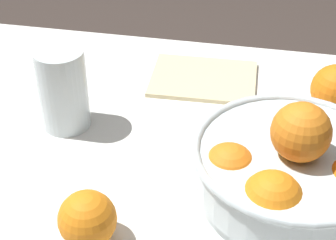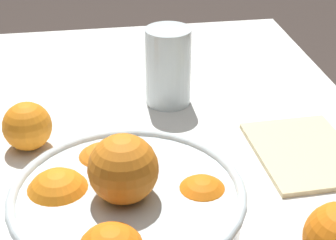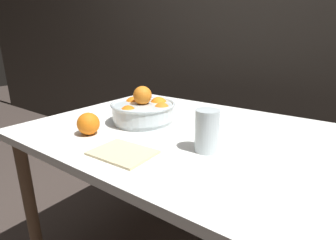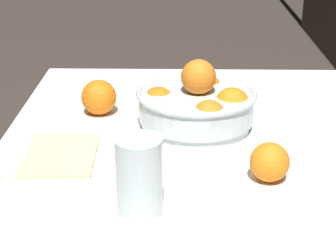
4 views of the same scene
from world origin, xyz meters
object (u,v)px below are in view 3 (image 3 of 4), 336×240
at_px(juice_glass, 207,132).
at_px(fruit_bowl, 144,110).
at_px(orange_loose_near_bowl, 88,124).
at_px(orange_loose_front, 209,117).

bearing_deg(juice_glass, fruit_bowl, 163.19).
bearing_deg(fruit_bowl, orange_loose_near_bowl, -106.94).
height_order(juice_glass, orange_loose_front, juice_glass).
relative_size(juice_glass, orange_loose_front, 1.82).
bearing_deg(orange_loose_near_bowl, orange_loose_front, 48.67).
height_order(fruit_bowl, juice_glass, fruit_bowl).
relative_size(fruit_bowl, orange_loose_near_bowl, 3.23).
xyz_separation_m(juice_glass, orange_loose_front, (-0.11, 0.23, -0.03)).
xyz_separation_m(fruit_bowl, orange_loose_front, (0.24, 0.13, -0.02)).
relative_size(fruit_bowl, orange_loose_front, 3.63).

